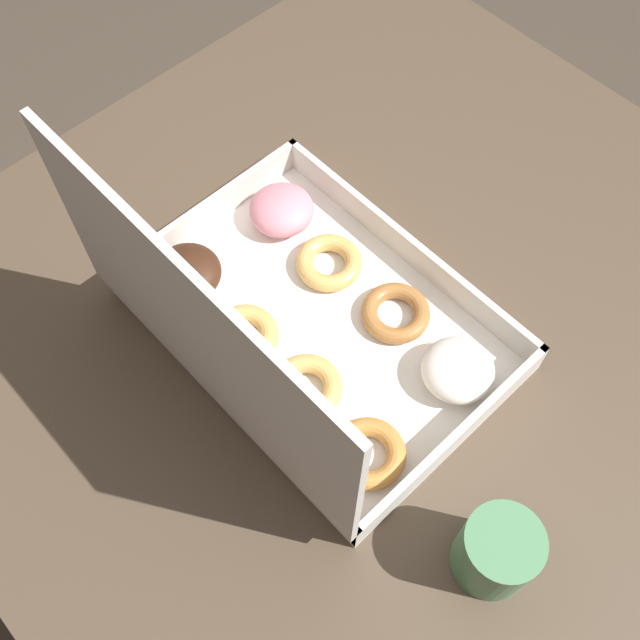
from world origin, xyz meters
name	(u,v)px	position (x,y,z in m)	size (l,w,h in m)	color
ground_plane	(357,497)	(0.00, 0.00, 0.00)	(8.00, 8.00, 0.00)	#42382D
dining_table	(378,357)	(0.00, 0.00, 0.62)	(0.98, 0.98, 0.72)	#4C3D2D
donut_box	(294,320)	(0.05, 0.10, 0.77)	(0.40, 0.29, 0.29)	silver
coffee_mug	(497,551)	(-0.26, 0.12, 0.76)	(0.07, 0.07, 0.09)	#4C8456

